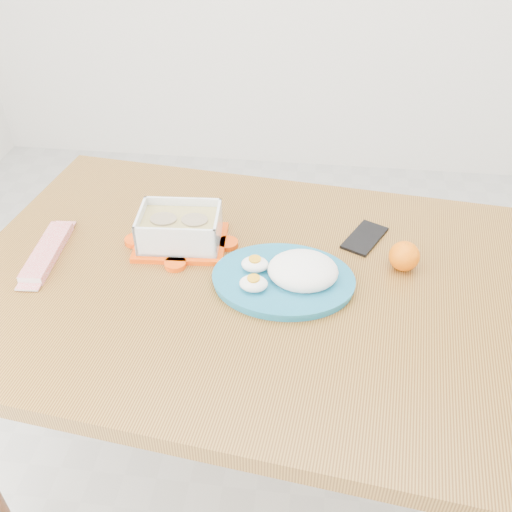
# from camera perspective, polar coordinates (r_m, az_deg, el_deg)

# --- Properties ---
(ground) EXTENTS (3.50, 3.50, 0.00)m
(ground) POSITION_cam_1_polar(r_m,az_deg,el_deg) (1.86, 3.90, -17.45)
(ground) COLOR #B7B7B2
(ground) RESTS_ON ground
(dining_table) EXTENTS (1.34, 0.97, 0.75)m
(dining_table) POSITION_cam_1_polar(r_m,az_deg,el_deg) (1.27, 0.00, -5.49)
(dining_table) COLOR olive
(dining_table) RESTS_ON ground
(food_container) EXTENTS (0.21, 0.17, 0.09)m
(food_container) POSITION_cam_1_polar(r_m,az_deg,el_deg) (1.29, -7.62, 2.69)
(food_container) COLOR #FF4A07
(food_container) RESTS_ON dining_table
(orange_fruit) EXTENTS (0.07, 0.07, 0.07)m
(orange_fruit) POSITION_cam_1_polar(r_m,az_deg,el_deg) (1.25, 14.61, -0.01)
(orange_fruit) COLOR #FF5105
(orange_fruit) RESTS_ON dining_table
(rice_plate) EXTENTS (0.30, 0.30, 0.08)m
(rice_plate) POSITION_cam_1_polar(r_m,az_deg,el_deg) (1.18, 3.38, -1.82)
(rice_plate) COLOR #196B8D
(rice_plate) RESTS_ON dining_table
(candy_bar) EXTENTS (0.06, 0.21, 0.02)m
(candy_bar) POSITION_cam_1_polar(r_m,az_deg,el_deg) (1.35, -20.15, 0.41)
(candy_bar) COLOR red
(candy_bar) RESTS_ON dining_table
(smartphone) EXTENTS (0.11, 0.14, 0.01)m
(smartphone) POSITION_cam_1_polar(r_m,az_deg,el_deg) (1.34, 10.81, 1.79)
(smartphone) COLOR black
(smartphone) RESTS_ON dining_table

